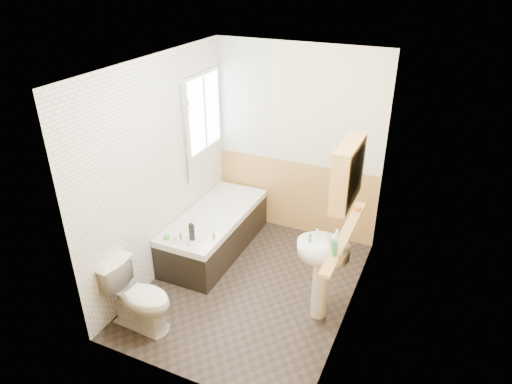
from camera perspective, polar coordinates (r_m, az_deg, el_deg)
floor at (r=5.34m, az=-0.68°, el=-11.71°), size 2.80×2.80×0.00m
ceiling at (r=4.23m, az=-0.87°, el=15.57°), size 2.80×2.80×0.00m
wall_back at (r=5.84m, az=5.12°, el=6.07°), size 2.20×0.02×2.50m
wall_front at (r=3.61m, az=-10.37°, el=-9.04°), size 2.20×0.02×2.50m
wall_left at (r=5.17m, az=-11.99°, el=2.62°), size 0.02×2.80×2.50m
wall_right at (r=4.35m, az=12.62°, el=-2.44°), size 0.02×2.80×2.50m
wainscot_right at (r=4.77m, az=11.44°, el=-10.23°), size 0.01×2.80×1.00m
wainscot_front at (r=4.11m, az=-9.28°, el=-17.32°), size 2.20×0.01×1.00m
wainscot_back at (r=6.14m, az=4.76°, el=-0.52°), size 2.20×0.01×1.00m
tile_cladding_left at (r=5.16m, az=-11.79°, el=2.58°), size 0.01×2.80×2.50m
tile_return_back at (r=5.93m, az=-1.50°, el=11.58°), size 0.75×0.01×1.50m
window at (r=5.74m, az=-6.49°, el=9.85°), size 0.03×0.79×0.99m
bathtub at (r=5.82m, az=-5.14°, el=-4.82°), size 0.70×1.68×0.67m
shower_riser at (r=5.35m, az=-8.85°, el=7.83°), size 0.11×0.08×1.21m
toilet at (r=4.79m, az=-14.43°, el=-12.59°), size 0.74×0.44×0.71m
sink at (r=4.64m, az=8.25°, el=-8.99°), size 0.52×0.42×1.01m
pine_shelf at (r=4.34m, az=11.03°, el=-5.36°), size 0.10×1.35×0.03m
medicine_cabinet at (r=4.02m, az=11.38°, el=2.36°), size 0.16×0.62×0.56m
foam_can at (r=3.99m, az=9.82°, el=-6.92°), size 0.05×0.05×0.15m
green_bottle at (r=4.04m, az=10.17°, el=-5.93°), size 0.05×0.05×0.21m
black_jar at (r=4.74m, az=12.55°, el=-2.00°), size 0.08×0.08×0.05m
soap_bottle at (r=4.40m, az=9.91°, el=-6.52°), size 0.11×0.22×0.10m
clear_bottle at (r=4.46m, az=6.74°, el=-5.73°), size 0.04×0.04×0.09m
blue_gel at (r=5.15m, az=-8.04°, el=-4.97°), size 0.07×0.05×0.21m
cream_jar at (r=5.26m, az=-11.08°, el=-5.55°), size 0.08×0.08×0.04m
orange_bottle at (r=5.17m, az=-5.30°, el=-5.49°), size 0.03×0.03×0.08m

